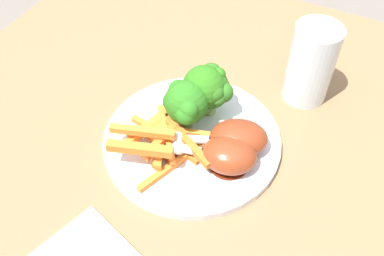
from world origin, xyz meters
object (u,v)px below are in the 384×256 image
(broccoli_floret_middle, at_px, (211,89))
(broccoli_floret_front, at_px, (203,88))
(dining_table, at_px, (231,198))
(dinner_plate, at_px, (192,140))
(chicken_drumstick_far, at_px, (228,155))
(carrot_fries_pile, at_px, (162,140))
(water_glass, at_px, (311,64))
(chicken_drumstick_near, at_px, (238,141))
(broccoli_floret_back, at_px, (185,102))

(broccoli_floret_middle, bearing_deg, broccoli_floret_front, -147.49)
(dining_table, distance_m, dinner_plate, 0.14)
(dining_table, bearing_deg, chicken_drumstick_far, -91.92)
(broccoli_floret_front, relative_size, chicken_drumstick_far, 0.68)
(broccoli_floret_front, xyz_separation_m, carrot_fries_pile, (-0.02, -0.08, -0.03))
(water_glass, bearing_deg, dining_table, -106.88)
(dining_table, distance_m, chicken_drumstick_near, 0.15)
(dining_table, relative_size, broccoli_floret_back, 12.91)
(broccoli_floret_front, bearing_deg, chicken_drumstick_far, -44.63)
(chicken_drumstick_near, relative_size, chicken_drumstick_far, 1.13)
(broccoli_floret_back, relative_size, chicken_drumstick_far, 0.64)
(broccoli_floret_back, distance_m, chicken_drumstick_far, 0.09)
(broccoli_floret_middle, distance_m, water_glass, 0.16)
(broccoli_floret_middle, bearing_deg, dining_table, -34.96)
(broccoli_floret_front, relative_size, broccoli_floret_middle, 1.10)
(carrot_fries_pile, distance_m, chicken_drumstick_near, 0.10)
(broccoli_floret_middle, bearing_deg, dinner_plate, -91.13)
(chicken_drumstick_far, bearing_deg, dinner_plate, 161.99)
(broccoli_floret_front, distance_m, chicken_drumstick_far, 0.10)
(carrot_fries_pile, height_order, water_glass, water_glass)
(dining_table, height_order, broccoli_floret_front, broccoli_floret_front)
(dinner_plate, distance_m, water_glass, 0.21)
(water_glass, bearing_deg, broccoli_floret_back, -130.78)
(broccoli_floret_front, height_order, broccoli_floret_middle, broccoli_floret_front)
(broccoli_floret_middle, xyz_separation_m, water_glass, (0.11, 0.11, 0.00))
(broccoli_floret_middle, bearing_deg, broccoli_floret_back, -116.55)
(chicken_drumstick_far, bearing_deg, water_glass, 75.60)
(dinner_plate, height_order, broccoli_floret_back, broccoli_floret_back)
(broccoli_floret_back, bearing_deg, chicken_drumstick_far, -24.62)
(chicken_drumstick_near, bearing_deg, water_glass, 73.79)
(dinner_plate, xyz_separation_m, chicken_drumstick_far, (0.06, -0.02, 0.03))
(dining_table, distance_m, broccoli_floret_middle, 0.19)
(dinner_plate, height_order, chicken_drumstick_near, chicken_drumstick_near)
(broccoli_floret_middle, height_order, broccoli_floret_back, broccoli_floret_back)
(dinner_plate, bearing_deg, broccoli_floret_middle, 88.87)
(broccoli_floret_front, distance_m, broccoli_floret_back, 0.03)
(dinner_plate, xyz_separation_m, broccoli_floret_back, (-0.02, 0.02, 0.05))
(dining_table, height_order, water_glass, water_glass)
(dinner_plate, bearing_deg, broccoli_floret_back, 137.61)
(carrot_fries_pile, relative_size, chicken_drumstick_far, 1.31)
(chicken_drumstick_near, bearing_deg, broccoli_floret_back, 173.18)
(chicken_drumstick_far, relative_size, water_glass, 0.97)
(broccoli_floret_front, relative_size, water_glass, 0.66)
(dinner_plate, xyz_separation_m, carrot_fries_pile, (-0.03, -0.03, 0.02))
(water_glass, bearing_deg, broccoli_floret_middle, -134.72)
(broccoli_floret_back, xyz_separation_m, chicken_drumstick_near, (0.08, -0.01, -0.03))
(broccoli_floret_front, height_order, water_glass, water_glass)
(dinner_plate, relative_size, broccoli_floret_back, 3.24)
(dining_table, xyz_separation_m, broccoli_floret_front, (-0.07, 0.04, 0.18))
(dinner_plate, distance_m, broccoli_floret_front, 0.07)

